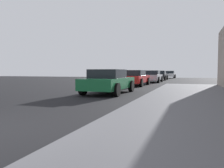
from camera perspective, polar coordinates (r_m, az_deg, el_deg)
sidewalk at (r=2.91m, az=22.75°, el=-18.90°), size 4.00×32.00×0.15m
car_green at (r=11.54m, az=-0.86°, el=0.72°), size 1.95×4.17×1.27m
car_red at (r=18.08m, az=5.88°, el=1.64°), size 1.95×4.49×1.27m
car_silver at (r=23.92m, az=10.38°, el=2.00°), size 1.98×4.23×1.27m
car_black at (r=30.61m, az=12.33°, el=2.25°), size 1.99×4.45×1.27m
car_white at (r=40.28m, az=14.82°, el=2.45°), size 1.97×4.25×1.27m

